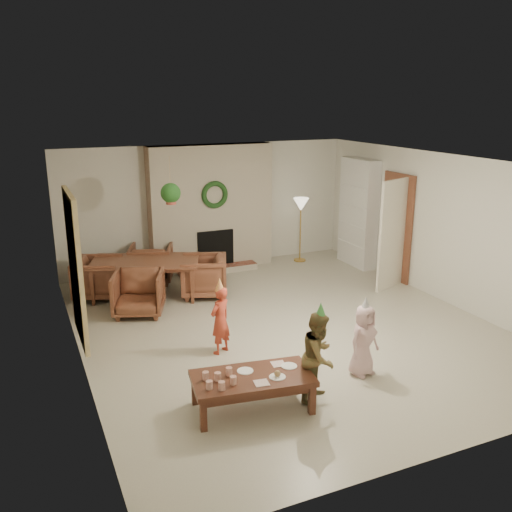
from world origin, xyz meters
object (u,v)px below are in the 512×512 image
dining_chair_far (151,263)px  dining_chair_left (98,278)px  child_red (220,320)px  child_pink (364,340)px  child_plaid (319,356)px  coffee_table_top (252,378)px  dining_table (146,279)px  dining_chair_near (139,293)px  dining_chair_right (204,276)px

dining_chair_far → dining_chair_left: size_ratio=1.00×
child_red → child_pink: 1.94m
child_plaid → dining_chair_left: bearing=73.0°
coffee_table_top → dining_table: bearing=102.1°
dining_table → child_red: size_ratio=1.94×
dining_chair_near → dining_chair_left: bearing=135.0°
dining_chair_left → child_plaid: child_plaid is taller
coffee_table_top → dining_chair_left: bearing=111.6°
dining_table → child_pink: size_ratio=2.00×
dining_chair_far → dining_chair_right: size_ratio=1.00×
dining_chair_far → child_plaid: child_plaid is taller
dining_chair_far → coffee_table_top: (-0.03, -4.86, 0.02)m
dining_table → dining_chair_near: dining_chair_near is taller
dining_chair_right → coffee_table_top: (-0.69, -3.74, 0.02)m
dining_table → child_plaid: (1.05, -4.20, 0.21)m
dining_chair_near → dining_chair_right: bearing=38.7°
coffee_table_top → child_pink: size_ratio=1.45×
dining_chair_left → child_pink: 4.95m
child_pink → coffee_table_top: bearing=172.4°
dining_table → dining_chair_right: size_ratio=2.34×
dining_chair_right → child_red: child_red is taller
dining_chair_left → child_pink: size_ratio=0.86×
child_red → dining_chair_near: bearing=-98.3°
dining_chair_near → dining_chair_far: same height
dining_chair_right → child_pink: bearing=35.1°
child_pink → dining_chair_near: bearing=110.1°
dining_chair_left → dining_chair_right: bearing=-90.0°
child_red → child_pink: size_ratio=1.03×
coffee_table_top → child_plaid: size_ratio=1.25×
dining_chair_near → child_pink: 3.81m
dining_chair_left → dining_chair_right: (1.71, -0.65, 0.00)m
dining_chair_left → coffee_table_top: size_ratio=0.59×
dining_chair_far → dining_table: bearing=90.0°
dining_chair_far → dining_chair_near: bearing=90.0°
child_red → child_plaid: size_ratio=0.89×
child_plaid → coffee_table_top: bearing=133.5°
dining_chair_near → dining_chair_left: size_ratio=1.00×
dining_chair_near → dining_chair_far: (0.57, 1.52, 0.00)m
dining_chair_right → dining_chair_left: bearing=-90.0°
child_red → coffee_table_top: bearing=53.9°
child_plaid → dining_chair_near: bearing=72.2°
dining_table → dining_chair_right: bearing=-0.0°
dining_chair_left → dining_chair_right: same height
child_pink → dining_table: bearing=101.3°
dining_table → dining_chair_left: (-0.76, 0.29, 0.03)m
dining_chair_near → coffee_table_top: size_ratio=0.59×
dining_chair_right → child_plaid: bearing=22.1°
dining_chair_left → dining_chair_right: 1.83m
dining_chair_far → dining_chair_left: (-1.05, -0.48, 0.00)m
dining_chair_near → child_red: child_red is taller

